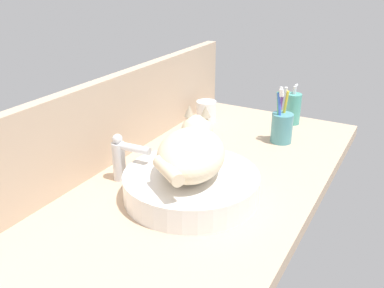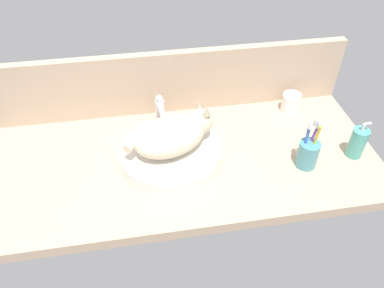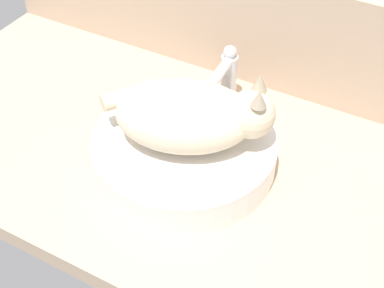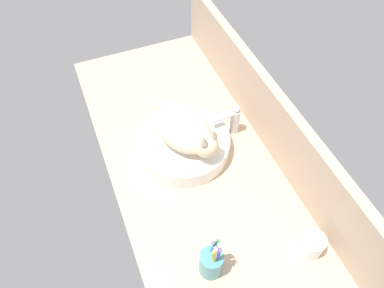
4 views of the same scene
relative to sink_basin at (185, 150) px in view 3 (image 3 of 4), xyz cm
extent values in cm
cube|color=tan|center=(4.27, 1.99, -5.28)|extent=(139.60, 62.37, 4.00)
cube|color=tan|center=(4.27, 31.38, 9.64)|extent=(139.60, 3.60, 25.84)
cylinder|color=white|center=(0.00, 0.00, 0.00)|extent=(34.99, 34.99, 6.57)
ellipsoid|color=beige|center=(0.00, 0.00, 8.78)|extent=(29.48, 24.96, 11.00)
sphere|color=beige|center=(11.05, 4.34, 10.28)|extent=(8.80, 8.80, 8.80)
cone|color=tan|center=(11.18, 6.75, 15.68)|extent=(2.80, 2.80, 3.20)
cone|color=tan|center=(12.79, 2.65, 15.68)|extent=(2.80, 2.80, 3.20)
cylinder|color=beige|center=(-11.29, -0.32, 9.28)|extent=(8.83, 10.90, 3.20)
cylinder|color=silver|center=(-1.36, 22.00, 2.22)|extent=(3.60, 3.60, 11.00)
cylinder|color=silver|center=(-1.05, 17.01, 7.12)|extent=(2.81, 10.12, 2.20)
sphere|color=silver|center=(-1.36, 22.00, 8.92)|extent=(2.80, 2.80, 2.80)
camera|label=1|loc=(-84.40, -46.95, 53.56)|focal=40.00mm
camera|label=2|loc=(-8.08, -93.99, 89.77)|focal=35.00mm
camera|label=3|loc=(35.99, -63.51, 71.13)|focal=50.00mm
camera|label=4|loc=(81.64, -29.36, 110.20)|focal=35.00mm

